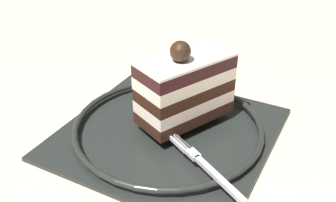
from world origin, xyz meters
TOP-DOWN VIEW (x-y plane):
  - ground_plane at (0.00, 0.00)m, footprint 2.40×2.40m
  - dessert_plate at (0.03, 0.01)m, footprint 0.25×0.25m
  - cake_slice at (0.05, -0.00)m, footprint 0.12×0.09m
  - fork at (-0.02, -0.06)m, footprint 0.06×0.11m

SIDE VIEW (x-z plane):
  - ground_plane at x=0.00m, z-range 0.00..0.00m
  - dessert_plate at x=0.03m, z-range 0.00..0.02m
  - fork at x=-0.02m, z-range 0.02..0.02m
  - cake_slice at x=0.05m, z-range 0.01..0.11m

